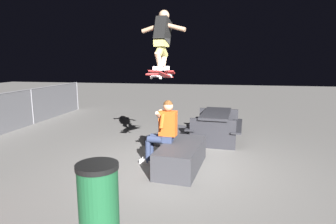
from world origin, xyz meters
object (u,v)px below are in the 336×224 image
Objects in this scene: person_sitting_on_ledge at (163,129)px; skateboard at (162,74)px; ledge_box_main at (181,156)px; picnic_table_back at (216,122)px; trash_bin at (99,200)px; skater_airborne at (162,37)px; kicker_ramp at (170,139)px.

skateboard is (-0.11, 0.00, 1.10)m from person_sitting_on_ledge.
person_sitting_on_ledge is at bearing 66.88° from ledge_box_main.
trash_bin is (-4.50, 1.28, -0.04)m from picnic_table_back.
ledge_box_main is 1.52× the size of skateboard.
trash_bin is (-2.49, 0.26, -0.28)m from person_sitting_on_ledge.
skater_airborne reaches higher than picnic_table_back.
picnic_table_back is at bearing -25.91° from skater_airborne.
picnic_table_back reaches higher than kicker_ramp.
ledge_box_main is 0.88× the size of picnic_table_back.
skater_airborne is at bearing -170.94° from person_sitting_on_ledge.
person_sitting_on_ledge is 2.26m from picnic_table_back.
trash_bin is at bearing 173.59° from skater_airborne.
skater_airborne is 0.80× the size of kicker_ramp.
skateboard is at bearing 81.69° from ledge_box_main.
trash_bin is (-2.38, 0.26, -1.38)m from skateboard.
skater_airborne reaches higher than skateboard.
skater_airborne reaches higher than ledge_box_main.
picnic_table_back is (2.06, -1.00, -2.02)m from skater_airborne.
kicker_ramp is (1.68, 0.15, -2.45)m from skater_airborne.
person_sitting_on_ledge reaches higher than ledge_box_main.
skateboard reaches higher than trash_bin.
ledge_box_main is at bearing -163.19° from kicker_ramp.
skater_airborne is (0.06, -0.01, 0.69)m from skateboard.
trash_bin reaches higher than ledge_box_main.
person_sitting_on_ledge is at bearing 153.25° from picnic_table_back.
kicker_ramp is at bearing 5.12° from skater_airborne.
skateboard reaches higher than ledge_box_main.
skater_airborne is at bearing 73.72° from ledge_box_main.
kicker_ramp is 4.14m from trash_bin.
picnic_table_back is at bearing -15.65° from ledge_box_main.
skater_airborne is at bearing 154.09° from picnic_table_back.
person_sitting_on_ledge is at bearing -175.02° from kicker_ramp.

